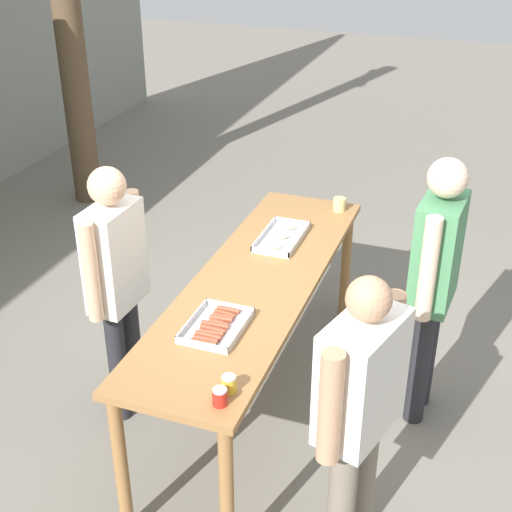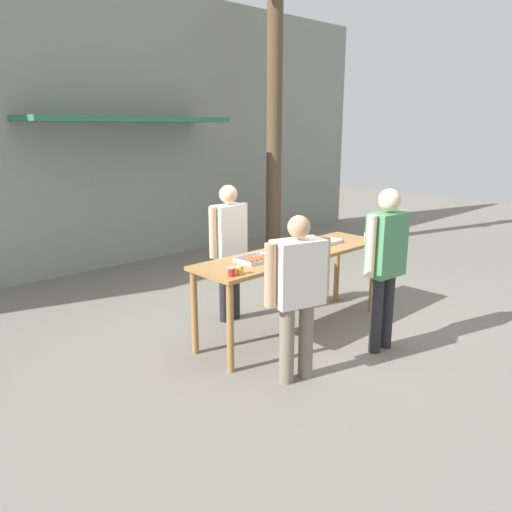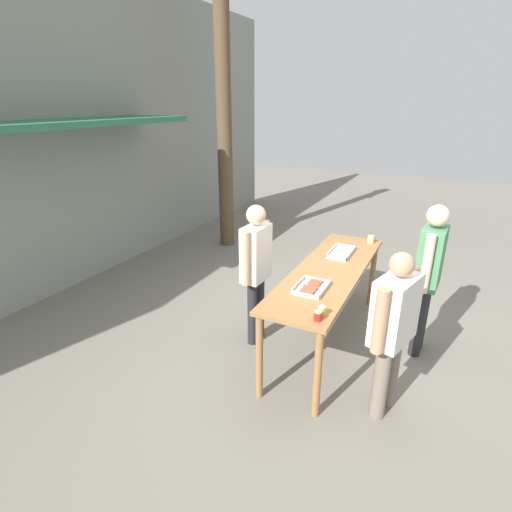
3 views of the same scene
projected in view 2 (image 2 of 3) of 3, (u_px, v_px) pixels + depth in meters
ground_plane at (292, 330)px, 5.79m from camera, size 24.00×24.00×0.00m
building_facade_back at (113, 129)px, 8.03m from camera, size 12.00×1.11×4.50m
serving_table at (293, 262)px, 5.59m from camera, size 2.49×0.69×0.94m
food_tray_sausages at (256, 259)px, 5.19m from camera, size 0.39×0.29×0.04m
food_tray_buns at (323, 243)px, 5.92m from camera, size 0.48×0.25×0.05m
condiment_jar_mustard at (232, 272)px, 4.65m from camera, size 0.07×0.07×0.08m
condiment_jar_ketchup at (240, 270)px, 4.71m from camera, size 0.07×0.07×0.08m
beer_cup at (368, 236)px, 6.12m from camera, size 0.09×0.09×0.09m
person_server_behind_table at (229, 241)px, 5.87m from camera, size 0.55×0.22×1.64m
person_customer_holding_hotdog at (298, 287)px, 4.44m from camera, size 0.64×0.37×1.55m
person_customer_with_cup at (386, 256)px, 5.04m from camera, size 0.60×0.26×1.70m
utility_pole at (274, 105)px, 8.75m from camera, size 1.10×0.27×5.21m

